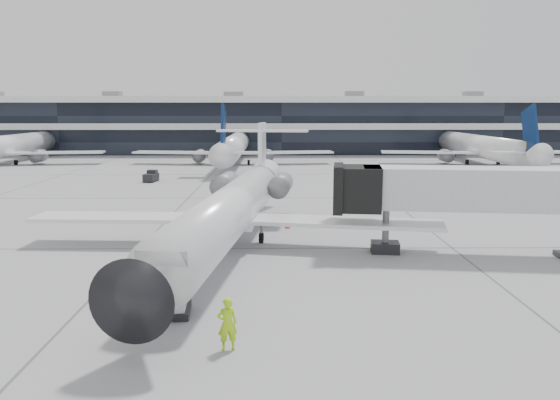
{
  "coord_description": "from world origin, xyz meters",
  "views": [
    {
      "loc": [
        -1.37,
        -33.79,
        8.78
      ],
      "look_at": [
        -0.99,
        3.2,
        2.6
      ],
      "focal_mm": 35.0,
      "sensor_mm": 36.0,
      "label": 1
    }
  ],
  "objects_px": {
    "regional_jet": "(233,207)",
    "ramp_worker": "(227,324)",
    "jet_bridge": "(493,190)",
    "cargo_uld": "(160,292)"
  },
  "relations": [
    {
      "from": "regional_jet",
      "to": "jet_bridge",
      "type": "distance_m",
      "value": 15.91
    },
    {
      "from": "ramp_worker",
      "to": "jet_bridge",
      "type": "bearing_deg",
      "value": -154.37
    },
    {
      "from": "regional_jet",
      "to": "jet_bridge",
      "type": "xyz_separation_m",
      "value": [
        15.69,
        -2.23,
        1.42
      ]
    },
    {
      "from": "regional_jet",
      "to": "cargo_uld",
      "type": "xyz_separation_m",
      "value": [
        -2.25,
        -11.77,
        -1.58
      ]
    },
    {
      "from": "regional_jet",
      "to": "ramp_worker",
      "type": "height_order",
      "value": "regional_jet"
    },
    {
      "from": "jet_bridge",
      "to": "cargo_uld",
      "type": "distance_m",
      "value": 20.53
    },
    {
      "from": "jet_bridge",
      "to": "cargo_uld",
      "type": "height_order",
      "value": "jet_bridge"
    },
    {
      "from": "cargo_uld",
      "to": "ramp_worker",
      "type": "bearing_deg",
      "value": -52.13
    },
    {
      "from": "jet_bridge",
      "to": "ramp_worker",
      "type": "distance_m",
      "value": 19.92
    },
    {
      "from": "regional_jet",
      "to": "ramp_worker",
      "type": "distance_m",
      "value": 15.38
    }
  ]
}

